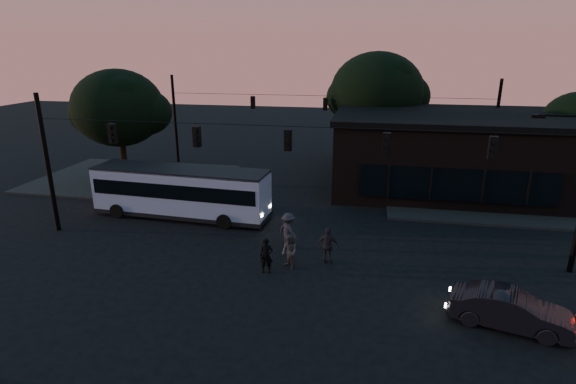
% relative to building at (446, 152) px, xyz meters
% --- Properties ---
extents(ground, '(120.00, 120.00, 0.00)m').
position_rel_building_xyz_m(ground, '(-9.00, -15.97, -2.71)').
color(ground, black).
rests_on(ground, ground).
extents(sidewalk_far_right, '(14.00, 10.00, 0.15)m').
position_rel_building_xyz_m(sidewalk_far_right, '(3.00, -1.97, -2.63)').
color(sidewalk_far_right, black).
rests_on(sidewalk_far_right, ground).
extents(sidewalk_far_left, '(14.00, 10.00, 0.15)m').
position_rel_building_xyz_m(sidewalk_far_left, '(-23.00, -1.97, -2.63)').
color(sidewalk_far_left, black).
rests_on(sidewalk_far_left, ground).
extents(building, '(15.40, 10.41, 5.40)m').
position_rel_building_xyz_m(building, '(0.00, 0.00, 0.00)').
color(building, black).
rests_on(building, ground).
extents(tree_behind, '(7.60, 7.60, 9.43)m').
position_rel_building_xyz_m(tree_behind, '(-5.00, 6.03, 3.48)').
color(tree_behind, black).
rests_on(tree_behind, ground).
extents(tree_left, '(6.40, 6.40, 8.30)m').
position_rel_building_xyz_m(tree_left, '(-23.00, -2.97, 2.86)').
color(tree_left, black).
rests_on(tree_left, ground).
extents(signal_rig_near, '(26.24, 0.30, 7.50)m').
position_rel_building_xyz_m(signal_rig_near, '(-9.00, -11.97, 1.74)').
color(signal_rig_near, black).
rests_on(signal_rig_near, ground).
extents(signal_rig_far, '(26.24, 0.30, 7.50)m').
position_rel_building_xyz_m(signal_rig_far, '(-9.00, 4.03, 1.50)').
color(signal_rig_far, black).
rests_on(signal_rig_far, ground).
extents(bus, '(10.68, 3.11, 2.97)m').
position_rel_building_xyz_m(bus, '(-16.05, -8.71, -1.04)').
color(bus, '#9DA4C8').
rests_on(bus, ground).
extents(car, '(4.41, 2.50, 1.37)m').
position_rel_building_xyz_m(car, '(0.10, -16.99, -2.02)').
color(car, black).
rests_on(car, ground).
extents(pedestrian_a, '(0.65, 0.47, 1.65)m').
position_rel_building_xyz_m(pedestrian_a, '(-9.48, -14.64, -1.88)').
color(pedestrian_a, black).
rests_on(pedestrian_a, ground).
extents(pedestrian_b, '(0.99, 1.00, 1.63)m').
position_rel_building_xyz_m(pedestrian_b, '(-8.55, -14.03, -1.89)').
color(pedestrian_b, '#413B3B').
rests_on(pedestrian_b, ground).
extents(pedestrian_c, '(1.09, 0.56, 1.79)m').
position_rel_building_xyz_m(pedestrian_c, '(-6.87, -13.20, -1.81)').
color(pedestrian_c, black).
rests_on(pedestrian_c, ground).
extents(pedestrian_d, '(1.38, 1.28, 1.86)m').
position_rel_building_xyz_m(pedestrian_d, '(-9.00, -11.88, -1.78)').
color(pedestrian_d, '#24222A').
rests_on(pedestrian_d, ground).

